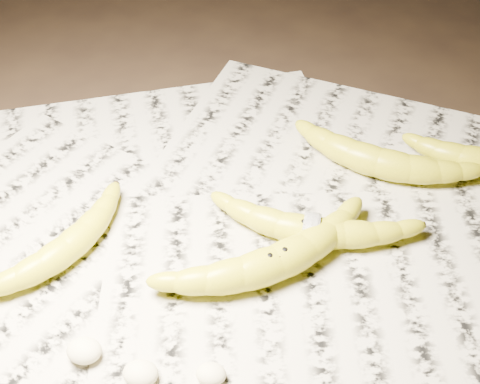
% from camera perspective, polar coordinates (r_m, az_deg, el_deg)
% --- Properties ---
extents(ground, '(3.00, 3.00, 0.00)m').
position_cam_1_polar(ground, '(0.77, -1.26, -3.87)').
color(ground, black).
rests_on(ground, ground).
extents(newspaper_patch, '(0.90, 0.70, 0.01)m').
position_cam_1_polar(newspaper_patch, '(0.76, -1.55, -4.38)').
color(newspaper_patch, '#B7B09D').
rests_on(newspaper_patch, ground).
extents(banana_left_b, '(0.13, 0.18, 0.03)m').
position_cam_1_polar(banana_left_b, '(0.75, -14.64, -4.53)').
color(banana_left_b, gold).
rests_on(banana_left_b, newspaper_patch).
extents(banana_center, '(0.22, 0.19, 0.04)m').
position_cam_1_polar(banana_center, '(0.71, 3.08, -5.86)').
color(banana_center, gold).
rests_on(banana_center, newspaper_patch).
extents(banana_taped, '(0.21, 0.07, 0.04)m').
position_cam_1_polar(banana_taped, '(0.75, 6.11, -3.16)').
color(banana_taped, gold).
rests_on(banana_taped, newspaper_patch).
extents(banana_upper_a, '(0.21, 0.11, 0.04)m').
position_cam_1_polar(banana_upper_a, '(0.84, 11.80, 2.69)').
color(banana_upper_a, gold).
rests_on(banana_upper_a, newspaper_patch).
extents(measuring_tape, '(0.01, 0.05, 0.04)m').
position_cam_1_polar(measuring_tape, '(0.75, 6.11, -3.16)').
color(measuring_tape, white).
rests_on(measuring_tape, newspaper_patch).
extents(flesh_chunk_a, '(0.03, 0.03, 0.02)m').
position_cam_1_polar(flesh_chunk_a, '(0.67, -13.21, -12.86)').
color(flesh_chunk_a, beige).
rests_on(flesh_chunk_a, newspaper_patch).
extents(flesh_chunk_b, '(0.03, 0.03, 0.02)m').
position_cam_1_polar(flesh_chunk_b, '(0.65, -8.52, -14.88)').
color(flesh_chunk_b, beige).
rests_on(flesh_chunk_b, newspaper_patch).
extents(flesh_chunk_c, '(0.03, 0.02, 0.02)m').
position_cam_1_polar(flesh_chunk_c, '(0.65, -2.50, -15.07)').
color(flesh_chunk_c, beige).
rests_on(flesh_chunk_c, newspaper_patch).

